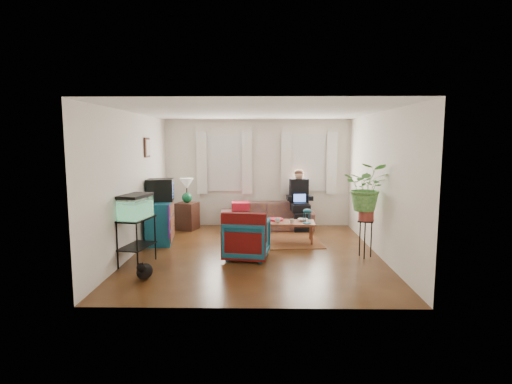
{
  "coord_description": "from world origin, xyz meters",
  "views": [
    {
      "loc": [
        0.12,
        -7.27,
        2.08
      ],
      "look_at": [
        0.0,
        0.4,
        1.1
      ],
      "focal_mm": 28.0,
      "sensor_mm": 36.0,
      "label": 1
    }
  ],
  "objects_px": {
    "side_table": "(187,216)",
    "coffee_table": "(289,232)",
    "aquarium_stand": "(137,241)",
    "sofa": "(267,212)",
    "armchair": "(247,237)",
    "plant_stand": "(365,239)",
    "dresser": "(160,222)"
  },
  "relations": [
    {
      "from": "side_table",
      "to": "coffee_table",
      "type": "xyz_separation_m",
      "value": [
        2.33,
        -1.17,
        -0.11
      ]
    },
    {
      "from": "aquarium_stand",
      "to": "armchair",
      "type": "distance_m",
      "value": 1.9
    },
    {
      "from": "side_table",
      "to": "coffee_table",
      "type": "height_order",
      "value": "side_table"
    },
    {
      "from": "armchair",
      "to": "coffee_table",
      "type": "distance_m",
      "value": 1.4
    },
    {
      "from": "aquarium_stand",
      "to": "dresser",
      "type": "bearing_deg",
      "value": 101.23
    },
    {
      "from": "coffee_table",
      "to": "armchair",
      "type": "bearing_deg",
      "value": -123.25
    },
    {
      "from": "side_table",
      "to": "plant_stand",
      "type": "relative_size",
      "value": 0.95
    },
    {
      "from": "armchair",
      "to": "coffee_table",
      "type": "bearing_deg",
      "value": -117.66
    },
    {
      "from": "aquarium_stand",
      "to": "coffee_table",
      "type": "bearing_deg",
      "value": 41.29
    },
    {
      "from": "aquarium_stand",
      "to": "side_table",
      "type": "bearing_deg",
      "value": 94.22
    },
    {
      "from": "aquarium_stand",
      "to": "sofa",
      "type": "bearing_deg",
      "value": 62.73
    },
    {
      "from": "coffee_table",
      "to": "plant_stand",
      "type": "relative_size",
      "value": 1.54
    },
    {
      "from": "side_table",
      "to": "sofa",
      "type": "bearing_deg",
      "value": 2.03
    },
    {
      "from": "armchair",
      "to": "sofa",
      "type": "bearing_deg",
      "value": -90.45
    },
    {
      "from": "sofa",
      "to": "side_table",
      "type": "distance_m",
      "value": 1.88
    },
    {
      "from": "sofa",
      "to": "coffee_table",
      "type": "distance_m",
      "value": 1.33
    },
    {
      "from": "sofa",
      "to": "aquarium_stand",
      "type": "xyz_separation_m",
      "value": [
        -2.23,
        -2.76,
        -0.03
      ]
    },
    {
      "from": "armchair",
      "to": "plant_stand",
      "type": "xyz_separation_m",
      "value": [
        2.12,
        0.06,
        -0.05
      ]
    },
    {
      "from": "dresser",
      "to": "coffee_table",
      "type": "distance_m",
      "value": 2.68
    },
    {
      "from": "aquarium_stand",
      "to": "plant_stand",
      "type": "distance_m",
      "value": 4.0
    },
    {
      "from": "side_table",
      "to": "armchair",
      "type": "relative_size",
      "value": 0.83
    },
    {
      "from": "armchair",
      "to": "dresser",
      "type": "bearing_deg",
      "value": -21.8
    },
    {
      "from": "coffee_table",
      "to": "sofa",
      "type": "bearing_deg",
      "value": 112.9
    },
    {
      "from": "side_table",
      "to": "coffee_table",
      "type": "distance_m",
      "value": 2.61
    },
    {
      "from": "dresser",
      "to": "plant_stand",
      "type": "relative_size",
      "value": 1.4
    },
    {
      "from": "armchair",
      "to": "coffee_table",
      "type": "xyz_separation_m",
      "value": [
        0.82,
        1.12,
        -0.17
      ]
    },
    {
      "from": "sofa",
      "to": "aquarium_stand",
      "type": "distance_m",
      "value": 3.55
    },
    {
      "from": "dresser",
      "to": "armchair",
      "type": "bearing_deg",
      "value": -38.25
    },
    {
      "from": "side_table",
      "to": "armchair",
      "type": "distance_m",
      "value": 2.74
    },
    {
      "from": "armchair",
      "to": "aquarium_stand",
      "type": "bearing_deg",
      "value": 20.84
    },
    {
      "from": "aquarium_stand",
      "to": "armchair",
      "type": "xyz_separation_m",
      "value": [
        1.85,
        0.4,
        -0.01
      ]
    },
    {
      "from": "sofa",
      "to": "coffee_table",
      "type": "relative_size",
      "value": 2.08
    }
  ]
}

